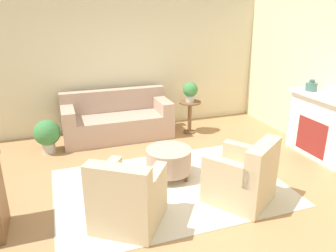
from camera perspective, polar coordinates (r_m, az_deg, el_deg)
name	(u,v)px	position (r m, az deg, el deg)	size (l,w,h in m)	color
ground_plane	(171,187)	(4.88, 0.50, -10.62)	(16.00, 16.00, 0.00)	#AD7F51
wall_back	(125,63)	(7.02, -7.53, 10.90)	(9.56, 0.12, 2.80)	beige
rug	(171,187)	(4.87, 0.50, -10.57)	(3.27, 2.22, 0.01)	beige
couch	(117,121)	(6.64, -8.84, 0.89)	(2.11, 0.87, 0.92)	tan
armchair_left	(127,200)	(3.97, -7.13, -12.59)	(1.05, 1.06, 0.89)	#C6B289
armchair_right	(243,178)	(4.51, 12.96, -8.80)	(1.05, 1.06, 0.89)	#C6B289
ottoman_table	(169,160)	(4.99, 0.11, -5.92)	(0.69, 0.69, 0.47)	tan
side_table	(190,112)	(6.79, 3.81, 2.40)	(0.45, 0.45, 0.67)	brown
fireplace	(321,125)	(6.21, 25.09, 0.15)	(0.44, 1.32, 1.11)	white
vase_mantel_near	(311,86)	(6.27, 23.69, 6.35)	(0.20, 0.20, 0.20)	#477066
potted_plant_on_side_table	(190,91)	(6.66, 3.90, 6.18)	(0.30, 0.30, 0.41)	beige
potted_plant_floor	(47,134)	(6.23, -20.30, -1.30)	(0.47, 0.47, 0.61)	beige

